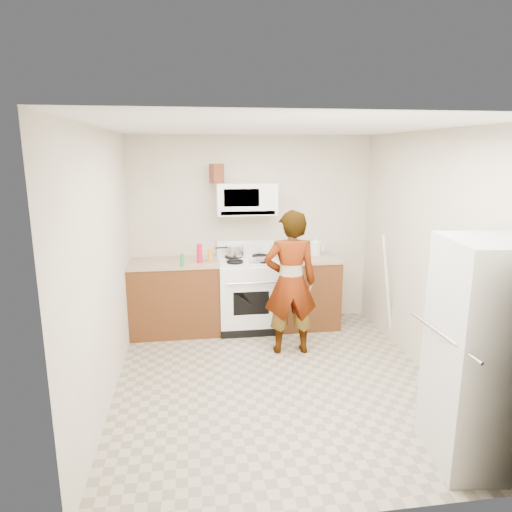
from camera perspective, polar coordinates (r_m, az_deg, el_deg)
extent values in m
plane|color=gray|center=(4.83, 2.54, -15.34)|extent=(3.60, 3.60, 0.00)
cube|color=beige|center=(6.11, -0.49, 3.16)|extent=(3.20, 0.02, 2.50)
cube|color=beige|center=(4.93, 21.17, -0.09)|extent=(0.02, 3.60, 2.50)
cube|color=#592F15|center=(5.96, -10.07, -5.23)|extent=(1.12, 0.62, 0.90)
cube|color=tan|center=(5.83, -10.25, -0.85)|extent=(1.14, 0.64, 0.03)
cube|color=#592F15|center=(6.14, 6.23, -4.55)|extent=(0.80, 0.62, 0.90)
cube|color=tan|center=(6.02, 6.34, -0.30)|extent=(0.82, 0.64, 0.03)
cube|color=white|center=(5.98, -1.01, -4.94)|extent=(0.76, 0.65, 0.90)
cube|color=white|center=(5.86, -1.03, -0.61)|extent=(0.76, 0.62, 0.03)
cube|color=white|center=(6.11, -1.37, 1.06)|extent=(0.76, 0.08, 0.20)
cube|color=white|center=(5.86, -1.23, 7.18)|extent=(0.76, 0.38, 0.40)
imported|color=tan|center=(5.20, 4.32, -3.35)|extent=(0.63, 0.43, 1.67)
cube|color=silver|center=(3.78, 27.00, -10.89)|extent=(0.79, 0.79, 1.70)
cylinder|color=white|center=(6.15, 7.41, 0.97)|extent=(0.17, 0.17, 0.18)
cube|color=#5F2716|center=(5.76, -4.94, 10.23)|extent=(0.18, 0.18, 0.24)
cylinder|color=silver|center=(5.98, -2.63, 0.68)|extent=(0.28, 0.28, 0.13)
cube|color=white|center=(5.72, 0.39, -0.53)|extent=(0.25, 0.16, 0.05)
cylinder|color=red|center=(5.70, -7.07, 0.31)|extent=(0.08, 0.08, 0.23)
cylinder|color=orange|center=(5.74, -5.80, 0.04)|extent=(0.06, 0.06, 0.16)
cylinder|color=#1A9036|center=(5.53, -9.21, -0.53)|extent=(0.06, 0.06, 0.16)
cylinder|color=white|center=(5.79, -5.80, -0.56)|extent=(0.35, 0.35, 0.01)
cylinder|color=white|center=(5.73, 16.11, -3.93)|extent=(0.28, 0.15, 1.33)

